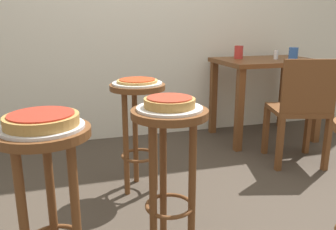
{
  "coord_description": "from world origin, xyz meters",
  "views": [
    {
      "loc": [
        -0.72,
        -1.68,
        1.11
      ],
      "look_at": [
        -0.23,
        -0.05,
        0.65
      ],
      "focal_mm": 37.28,
      "sensor_mm": 36.0,
      "label": 1
    }
  ],
  "objects_px": {
    "serving_plate_rear": "(137,83)",
    "serving_plate_leftside": "(170,108)",
    "cup_near_edge": "(293,54)",
    "stool_leftside": "(170,151)",
    "pizza_leftside": "(170,102)",
    "pizza_rear": "(137,81)",
    "condiment_shaker": "(276,55)",
    "pizza_middle": "(42,119)",
    "cup_far_edge": "(239,52)",
    "stool_rear": "(138,115)",
    "dining_table": "(266,74)",
    "serving_plate_middle": "(42,127)",
    "wooden_chair": "(301,108)",
    "stool_middle": "(47,178)"
  },
  "relations": [
    {
      "from": "serving_plate_rear",
      "to": "serving_plate_leftside",
      "type": "bearing_deg",
      "value": -89.75
    },
    {
      "from": "serving_plate_rear",
      "to": "cup_near_edge",
      "type": "bearing_deg",
      "value": 21.44
    },
    {
      "from": "serving_plate_leftside",
      "to": "stool_leftside",
      "type": "bearing_deg",
      "value": 0.0
    },
    {
      "from": "pizza_leftside",
      "to": "pizza_rear",
      "type": "distance_m",
      "value": 0.69
    },
    {
      "from": "cup_near_edge",
      "to": "condiment_shaker",
      "type": "xyz_separation_m",
      "value": [
        -0.13,
        0.08,
        -0.01
      ]
    },
    {
      "from": "pizza_middle",
      "to": "cup_far_edge",
      "type": "relative_size",
      "value": 2.25
    },
    {
      "from": "pizza_leftside",
      "to": "condiment_shaker",
      "type": "relative_size",
      "value": 2.76
    },
    {
      "from": "stool_leftside",
      "to": "stool_rear",
      "type": "relative_size",
      "value": 1.0
    },
    {
      "from": "dining_table",
      "to": "serving_plate_middle",
      "type": "bearing_deg",
      "value": -140.84
    },
    {
      "from": "pizza_rear",
      "to": "cup_near_edge",
      "type": "distance_m",
      "value": 1.72
    },
    {
      "from": "dining_table",
      "to": "pizza_leftside",
      "type": "bearing_deg",
      "value": -134.17
    },
    {
      "from": "serving_plate_middle",
      "to": "serving_plate_leftside",
      "type": "distance_m",
      "value": 0.55
    },
    {
      "from": "serving_plate_rear",
      "to": "stool_rear",
      "type": "bearing_deg",
      "value": 0.0
    },
    {
      "from": "serving_plate_leftside",
      "to": "cup_near_edge",
      "type": "distance_m",
      "value": 2.07
    },
    {
      "from": "pizza_middle",
      "to": "serving_plate_middle",
      "type": "bearing_deg",
      "value": 26.57
    },
    {
      "from": "stool_leftside",
      "to": "pizza_leftside",
      "type": "distance_m",
      "value": 0.23
    },
    {
      "from": "wooden_chair",
      "to": "dining_table",
      "type": "bearing_deg",
      "value": 81.24
    },
    {
      "from": "wooden_chair",
      "to": "pizza_leftside",
      "type": "bearing_deg",
      "value": -150.02
    },
    {
      "from": "pizza_leftside",
      "to": "pizza_middle",
      "type": "bearing_deg",
      "value": -165.56
    },
    {
      "from": "pizza_middle",
      "to": "pizza_leftside",
      "type": "distance_m",
      "value": 0.55
    },
    {
      "from": "pizza_middle",
      "to": "stool_rear",
      "type": "bearing_deg",
      "value": 57.26
    },
    {
      "from": "condiment_shaker",
      "to": "serving_plate_leftside",
      "type": "bearing_deg",
      "value": -136.36
    },
    {
      "from": "pizza_leftside",
      "to": "dining_table",
      "type": "xyz_separation_m",
      "value": [
        1.39,
        1.43,
        -0.13
      ]
    },
    {
      "from": "cup_near_edge",
      "to": "wooden_chair",
      "type": "distance_m",
      "value": 0.75
    },
    {
      "from": "wooden_chair",
      "to": "serving_plate_rear",
      "type": "bearing_deg",
      "value": -177.83
    },
    {
      "from": "serving_plate_middle",
      "to": "wooden_chair",
      "type": "xyz_separation_m",
      "value": [
        1.82,
        0.88,
        -0.26
      ]
    },
    {
      "from": "stool_leftside",
      "to": "wooden_chair",
      "type": "bearing_deg",
      "value": 29.98
    },
    {
      "from": "serving_plate_leftside",
      "to": "wooden_chair",
      "type": "bearing_deg",
      "value": 29.98
    },
    {
      "from": "cup_far_edge",
      "to": "condiment_shaker",
      "type": "height_order",
      "value": "cup_far_edge"
    },
    {
      "from": "serving_plate_middle",
      "to": "pizza_leftside",
      "type": "distance_m",
      "value": 0.55
    },
    {
      "from": "serving_plate_leftside",
      "to": "serving_plate_rear",
      "type": "distance_m",
      "value": 0.69
    },
    {
      "from": "stool_leftside",
      "to": "cup_near_edge",
      "type": "xyz_separation_m",
      "value": [
        1.6,
        1.32,
        0.3
      ]
    },
    {
      "from": "serving_plate_rear",
      "to": "cup_near_edge",
      "type": "height_order",
      "value": "cup_near_edge"
    },
    {
      "from": "wooden_chair",
      "to": "stool_middle",
      "type": "bearing_deg",
      "value": -154.23
    },
    {
      "from": "pizza_leftside",
      "to": "cup_near_edge",
      "type": "distance_m",
      "value": 2.07
    },
    {
      "from": "serving_plate_leftside",
      "to": "condiment_shaker",
      "type": "distance_m",
      "value": 2.03
    },
    {
      "from": "pizza_leftside",
      "to": "condiment_shaker",
      "type": "height_order",
      "value": "condiment_shaker"
    },
    {
      "from": "cup_near_edge",
      "to": "wooden_chair",
      "type": "height_order",
      "value": "cup_near_edge"
    },
    {
      "from": "stool_middle",
      "to": "condiment_shaker",
      "type": "height_order",
      "value": "condiment_shaker"
    },
    {
      "from": "stool_middle",
      "to": "serving_plate_rear",
      "type": "height_order",
      "value": "serving_plate_rear"
    },
    {
      "from": "cup_far_edge",
      "to": "stool_middle",
      "type": "bearing_deg",
      "value": -135.06
    },
    {
      "from": "serving_plate_leftside",
      "to": "condiment_shaker",
      "type": "xyz_separation_m",
      "value": [
        1.47,
        1.4,
        0.08
      ]
    },
    {
      "from": "serving_plate_middle",
      "to": "serving_plate_rear",
      "type": "xyz_separation_m",
      "value": [
        0.53,
        0.83,
        0.0
      ]
    },
    {
      "from": "stool_leftside",
      "to": "serving_plate_rear",
      "type": "height_order",
      "value": "serving_plate_rear"
    },
    {
      "from": "pizza_rear",
      "to": "dining_table",
      "type": "relative_size",
      "value": 0.28
    },
    {
      "from": "pizza_middle",
      "to": "serving_plate_rear",
      "type": "distance_m",
      "value": 0.99
    },
    {
      "from": "stool_rear",
      "to": "condiment_shaker",
      "type": "xyz_separation_m",
      "value": [
        1.47,
        0.71,
        0.29
      ]
    },
    {
      "from": "serving_plate_leftside",
      "to": "condiment_shaker",
      "type": "relative_size",
      "value": 3.58
    },
    {
      "from": "pizza_rear",
      "to": "wooden_chair",
      "type": "distance_m",
      "value": 1.32
    },
    {
      "from": "stool_middle",
      "to": "pizza_leftside",
      "type": "relative_size",
      "value": 3.12
    }
  ]
}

